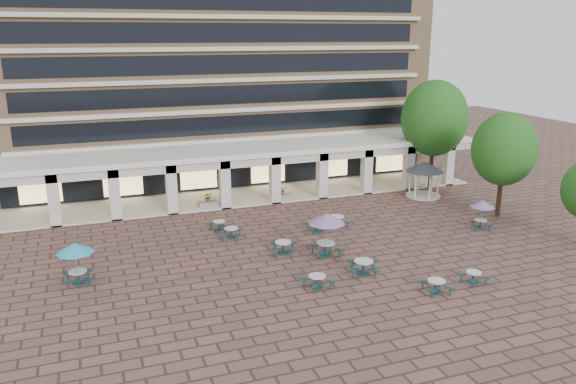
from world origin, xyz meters
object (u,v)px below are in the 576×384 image
object	(u,v)px
planter_right	(282,195)
picnic_table_1	(317,280)
planter_left	(208,201)
gazebo	(425,171)
picnic_table_3	(474,276)
picnic_table_2	(436,285)

from	to	relation	value
planter_right	picnic_table_1	bearing A→B (deg)	-103.14
picnic_table_1	planter_left	size ratio (longest dim) A/B	1.22
gazebo	planter_left	distance (m)	18.44
picnic_table_3	planter_left	size ratio (longest dim) A/B	1.01
picnic_table_1	picnic_table_2	world-z (taller)	picnic_table_2
gazebo	planter_right	bearing A→B (deg)	164.88
planter_left	planter_right	xyz separation A→B (m)	(6.34, 0.00, -0.09)
planter_left	planter_right	size ratio (longest dim) A/B	1.00
planter_left	picnic_table_3	bearing A→B (deg)	-59.97
picnic_table_3	planter_right	size ratio (longest dim) A/B	1.01
picnic_table_3	planter_left	xyz separation A→B (m)	(-11.01, 19.04, 0.15)
gazebo	planter_right	world-z (taller)	gazebo
picnic_table_3	planter_left	bearing A→B (deg)	116.28
gazebo	planter_left	xyz separation A→B (m)	(-18.08, 3.17, -1.75)
picnic_table_1	gazebo	bearing A→B (deg)	28.68
picnic_table_3	planter_left	distance (m)	22.00
picnic_table_3	picnic_table_2	bearing A→B (deg)	-175.99
gazebo	planter_left	bearing A→B (deg)	170.05
picnic_table_1	planter_right	world-z (taller)	planter_right
picnic_table_1	planter_left	distance (m)	16.79
planter_right	picnic_table_3	bearing A→B (deg)	-76.23
picnic_table_2	gazebo	size ratio (longest dim) A/B	0.53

